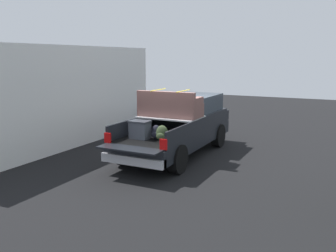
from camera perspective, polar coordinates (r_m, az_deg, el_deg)
name	(u,v)px	position (r m, az deg, el deg)	size (l,w,h in m)	color
ground_plane	(176,155)	(12.36, 1.25, -4.55)	(40.00, 40.00, 0.00)	black
pickup_truck	(181,124)	(12.48, 2.02, 0.25)	(6.05, 2.06, 2.23)	black
building_facade	(72,97)	(13.69, -14.71, 4.40)	(10.01, 0.36, 3.66)	white
trash_can	(156,117)	(17.12, -1.94, 1.44)	(0.60, 0.60, 0.98)	#3F4C66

